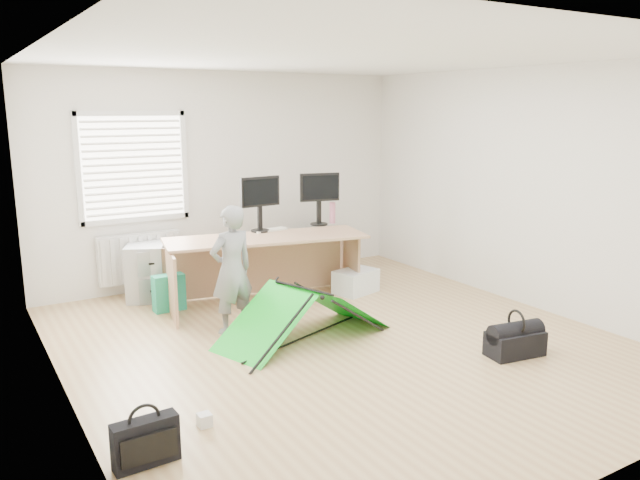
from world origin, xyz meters
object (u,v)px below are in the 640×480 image
filing_cabinet (147,271)px  storage_crate (356,281)px  person (232,270)px  monitor_right (319,206)px  office_chair (321,251)px  laptop_bag (146,442)px  duffel_bag (515,344)px  desk (267,270)px  monitor_left (260,212)px  kite (304,314)px  thermos (332,213)px

filing_cabinet → storage_crate: 2.53m
person → monitor_right: bearing=-157.2°
office_chair → person: person is taller
person → laptop_bag: 2.48m
storage_crate → monitor_right: bearing=111.0°
monitor_right → person: bearing=-133.6°
duffel_bag → desk: bearing=123.8°
monitor_left → kite: size_ratio=0.30×
filing_cabinet → monitor_right: monitor_right is taller
desk → monitor_left: size_ratio=4.55×
monitor_right → duffel_bag: size_ratio=0.96×
monitor_left → office_chair: bearing=21.2°
person → duffel_bag: bearing=126.5°
person → storage_crate: (1.85, 0.49, -0.51)m
kite → duffel_bag: size_ratio=3.20×
monitor_right → storage_crate: 1.06m
monitor_right → office_chair: bearing=70.9°
monitor_right → thermos: bearing=18.9°
kite → storage_crate: size_ratio=3.29×
thermos → office_chair: (0.14, 0.52, -0.63)m
laptop_bag → monitor_left: bearing=50.4°
monitor_right → kite: monitor_right is taller
monitor_right → laptop_bag: monitor_right is taller
monitor_right → desk: bearing=-146.5°
filing_cabinet → thermos: size_ratio=2.46×
office_chair → laptop_bag: 4.93m
filing_cabinet → storage_crate: filing_cabinet is taller
monitor_left → thermos: size_ratio=1.87×
filing_cabinet → person: (0.41, -1.60, 0.32)m
thermos → duffel_bag: size_ratio=0.52×
person → kite: (0.52, -0.55, -0.39)m
desk → person: size_ratio=1.76×
storage_crate → kite: bearing=-142.2°
desk → filing_cabinet: (-1.15, 0.88, -0.06)m
monitor_left → monitor_right: size_ratio=1.00×
filing_cabinet → kite: filing_cabinet is taller
office_chair → desk: bearing=27.5°
kite → storage_crate: (1.34, 1.04, -0.12)m
thermos → office_chair: thermos is taller
desk → thermos: (1.12, 0.33, 0.53)m
desk → thermos: 1.28m
monitor_right → laptop_bag: bearing=-121.8°
filing_cabinet → laptop_bag: size_ratio=1.59×
monitor_right → thermos: 0.24m
office_chair → person: size_ratio=0.49×
filing_cabinet → laptop_bag: bearing=-81.9°
storage_crate → thermos: bearing=89.2°
thermos → kite: (-1.35, -1.59, -0.66)m
desk → monitor_right: monitor_right is taller
person → laptop_bag: size_ratio=3.11×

